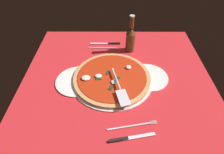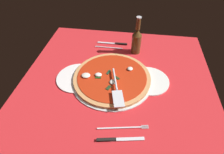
% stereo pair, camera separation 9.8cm
% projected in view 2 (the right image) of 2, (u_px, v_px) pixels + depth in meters
% --- Properties ---
extents(ground_plane, '(1.01, 1.01, 0.01)m').
position_uv_depth(ground_plane, '(117.00, 81.00, 0.99)').
color(ground_plane, red).
extents(checker_pattern, '(1.01, 1.01, 0.00)m').
position_uv_depth(checker_pattern, '(117.00, 81.00, 0.99)').
color(checker_pattern, white).
rests_on(checker_pattern, ground_plane).
extents(pizza_pan, '(0.44, 0.44, 0.01)m').
position_uv_depth(pizza_pan, '(112.00, 79.00, 0.99)').
color(pizza_pan, silver).
rests_on(pizza_pan, ground_plane).
extents(dinner_plate_left, '(0.22, 0.22, 0.01)m').
position_uv_depth(dinner_plate_left, '(149.00, 81.00, 0.98)').
color(dinner_plate_left, white).
rests_on(dinner_plate_left, ground_plane).
extents(dinner_plate_right, '(0.23, 0.23, 0.01)m').
position_uv_depth(dinner_plate_right, '(78.00, 78.00, 0.99)').
color(dinner_plate_right, white).
rests_on(dinner_plate_right, ground_plane).
extents(pizza, '(0.41, 0.41, 0.03)m').
position_uv_depth(pizza, '(112.00, 77.00, 0.98)').
color(pizza, tan).
rests_on(pizza, pizza_pan).
extents(pizza_server, '(0.09, 0.25, 0.01)m').
position_uv_depth(pizza_server, '(116.00, 88.00, 0.89)').
color(pizza_server, silver).
rests_on(pizza_server, pizza).
extents(place_setting_near, '(0.21, 0.12, 0.01)m').
position_uv_depth(place_setting_near, '(112.00, 46.00, 1.22)').
color(place_setting_near, white).
rests_on(place_setting_near, ground_plane).
extents(place_setting_far, '(0.22, 0.14, 0.01)m').
position_uv_depth(place_setting_far, '(119.00, 134.00, 0.75)').
color(place_setting_far, silver).
rests_on(place_setting_far, ground_plane).
extents(beer_bottle, '(0.06, 0.06, 0.24)m').
position_uv_depth(beer_bottle, '(137.00, 40.00, 1.11)').
color(beer_bottle, '#503619').
rests_on(beer_bottle, ground_plane).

